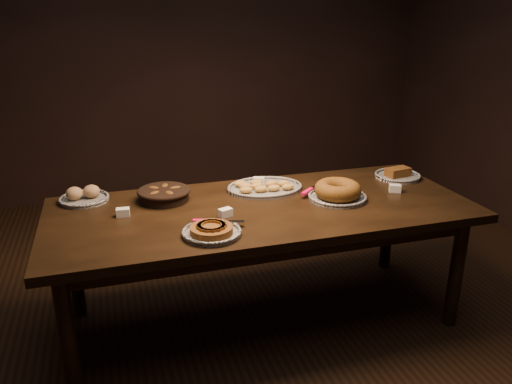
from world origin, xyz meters
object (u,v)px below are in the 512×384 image
object	(u,v)px
buffet_table	(262,218)
bundt_cake_plate	(337,192)
apple_tart_plate	(212,231)
madeleine_platter	(264,187)

from	to	relation	value
buffet_table	bundt_cake_plate	size ratio (longest dim) A/B	5.71
apple_tart_plate	madeleine_platter	world-z (taller)	apple_tart_plate
bundt_cake_plate	apple_tart_plate	bearing A→B (deg)	176.83
buffet_table	madeleine_platter	distance (m)	0.29
apple_tart_plate	bundt_cake_plate	world-z (taller)	bundt_cake_plate
bundt_cake_plate	madeleine_platter	bearing A→B (deg)	120.38
buffet_table	madeleine_platter	xyz separation A→B (m)	(0.09, 0.26, 0.09)
buffet_table	bundt_cake_plate	world-z (taller)	bundt_cake_plate
apple_tart_plate	bundt_cake_plate	bearing A→B (deg)	11.00
apple_tart_plate	madeleine_platter	distance (m)	0.72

